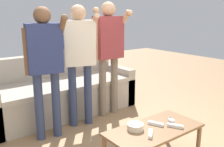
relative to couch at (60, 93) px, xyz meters
The scene contains 10 objects.
couch is the anchor object (origin of this frame).
coffee_table 1.86m from the couch, 86.69° to the right, with size 0.97×0.48×0.39m.
snack_bowl 1.77m from the couch, 91.94° to the right, with size 0.16×0.16×0.06m, color beige.
game_remote_nunchuk 1.91m from the couch, 79.57° to the right, with size 0.06×0.09×0.05m.
player_left 1.09m from the couch, 125.12° to the right, with size 0.45×0.40×1.56m.
player_center 0.93m from the couch, 88.98° to the right, with size 0.46×0.42×1.59m.
player_right 1.05m from the couch, 45.74° to the right, with size 0.49×0.37×1.64m.
game_remote_wand_near 1.99m from the couch, 81.67° to the right, with size 0.11×0.15×0.03m.
game_remote_wand_far 1.83m from the couch, 84.61° to the right, with size 0.10×0.16×0.03m.
game_remote_wand_spare 1.94m from the couch, 90.71° to the right, with size 0.14×0.13×0.03m.
Camera 1 is at (-1.78, -1.79, 1.49)m, focal length 40.38 mm.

